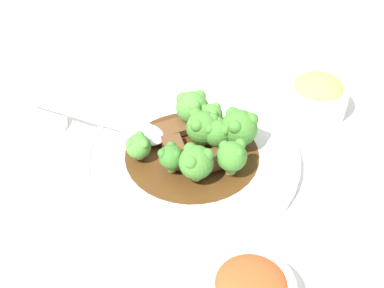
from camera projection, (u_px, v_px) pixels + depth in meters
The scene contains 17 objects.
ground_plane at pixel (192, 162), 0.76m from camera, with size 4.00×4.00×0.00m, color white.
main_plate at pixel (192, 157), 0.76m from camera, with size 0.31×0.31×0.02m.
beef_strip_0 at pixel (175, 152), 0.74m from camera, with size 0.07×0.06×0.01m.
beef_strip_1 at pixel (171, 129), 0.78m from camera, with size 0.06×0.08×0.01m.
beef_strip_2 at pixel (208, 162), 0.73m from camera, with size 0.05×0.06×0.01m.
broccoli_floret_0 at pixel (170, 156), 0.71m from camera, with size 0.03×0.03×0.04m.
broccoli_floret_1 at pixel (196, 162), 0.69m from camera, with size 0.05×0.05×0.05m.
broccoli_floret_2 at pixel (233, 155), 0.70m from camera, with size 0.04×0.04×0.05m.
broccoli_floret_3 at pixel (138, 146), 0.73m from camera, with size 0.04×0.04×0.04m.
broccoli_floret_4 at pixel (239, 127), 0.74m from camera, with size 0.05×0.05×0.06m.
broccoli_floret_5 at pixel (192, 107), 0.78m from camera, with size 0.05×0.05×0.05m.
broccoli_floret_6 at pixel (217, 133), 0.74m from camera, with size 0.04×0.04×0.05m.
broccoli_floret_7 at pixel (202, 126), 0.75m from camera, with size 0.05×0.05×0.05m.
broccoli_floret_8 at pixel (211, 115), 0.77m from camera, with size 0.03×0.03×0.04m.
serving_spoon at pixel (132, 131), 0.78m from camera, with size 0.23×0.08×0.01m.
side_bowl_appetizer at pixel (317, 95), 0.83m from camera, with size 0.10×0.10×0.06m.
sauce_dish at pixel (43, 121), 0.82m from camera, with size 0.08×0.08×0.01m.
Camera 1 is at (0.33, -0.44, 0.53)m, focal length 50.00 mm.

